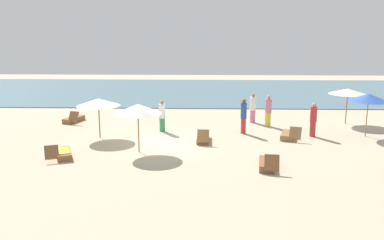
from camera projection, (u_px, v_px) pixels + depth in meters
The scene contains 16 objects.
ground_plane at pixel (165, 144), 20.17m from camera, with size 60.00×60.00×0.00m, color #BCAD8E.
ocean_water at pixel (183, 91), 36.75m from camera, with size 48.00×16.00×0.06m, color slate.
umbrella_0 at pixel (348, 91), 24.13m from camera, with size 2.15×2.15×2.07m.
umbrella_1 at pixel (369, 97), 21.23m from camera, with size 2.03×2.03×2.24m.
umbrella_2 at pixel (138, 109), 18.51m from camera, with size 2.10×2.10×2.21m.
umbrella_3 at pixel (98, 102), 21.04m from camera, with size 2.20×2.20×2.03m.
lounger_0 at pixel (74, 119), 24.92m from camera, with size 1.06×1.73×0.75m.
lounger_1 at pixel (203, 138), 20.68m from camera, with size 0.63×1.67×0.73m.
lounger_2 at pixel (267, 164), 16.75m from camera, with size 0.79×1.71×0.73m.
lounger_4 at pixel (289, 135), 21.23m from camera, with size 1.07×1.76×0.72m.
lounger_5 at pixel (62, 154), 18.10m from camera, with size 1.20×1.80×0.67m.
person_0 at pixel (244, 116), 22.07m from camera, with size 0.34×0.34×1.86m.
person_2 at pixel (162, 116), 22.54m from camera, with size 0.46×0.46×1.70m.
person_3 at pixel (268, 111), 23.72m from camera, with size 0.48×0.48×1.78m.
person_4 at pixel (313, 120), 21.47m from camera, with size 0.48×0.48×1.77m.
person_5 at pixel (253, 108), 24.64m from camera, with size 0.37×0.37×1.73m.
Camera 1 is at (1.92, -19.38, 5.53)m, focal length 39.12 mm.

